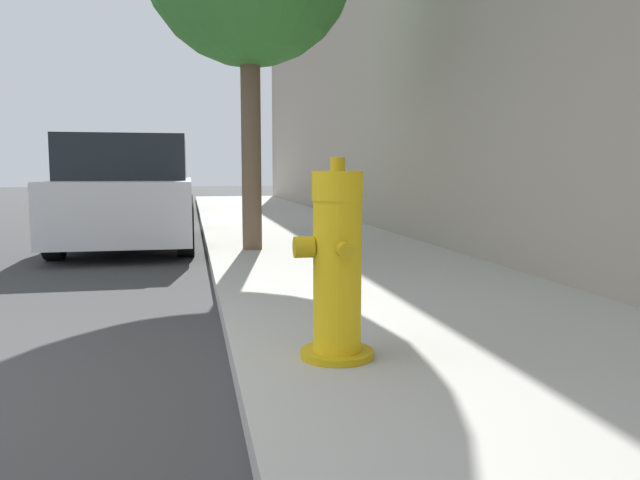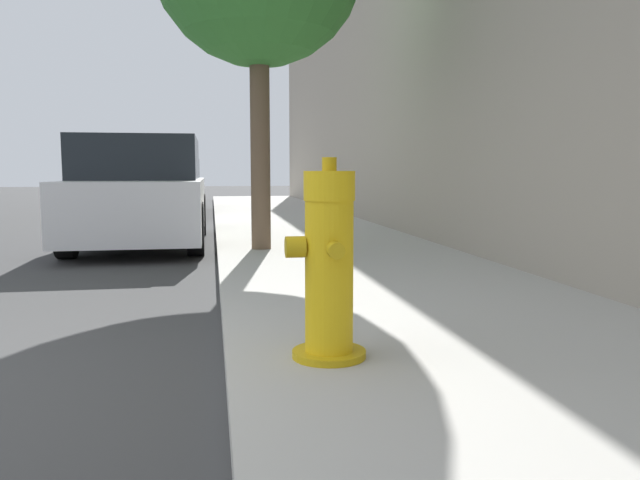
% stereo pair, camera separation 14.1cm
% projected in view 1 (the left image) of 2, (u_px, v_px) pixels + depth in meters
% --- Properties ---
extents(sidewalk_slab, '(2.77, 40.00, 0.12)m').
position_uv_depth(sidewalk_slab, '(522.00, 373.00, 3.05)').
color(sidewalk_slab, '#A8A59E').
rests_on(sidewalk_slab, ground_plane).
extents(fire_hydrant, '(0.40, 0.40, 0.99)m').
position_uv_depth(fire_hydrant, '(337.00, 267.00, 3.05)').
color(fire_hydrant, '#C39C11').
rests_on(fire_hydrant, sidewalk_slab).
extents(parked_car_near, '(1.71, 4.01, 1.49)m').
position_uv_depth(parked_car_near, '(129.00, 195.00, 8.59)').
color(parked_car_near, silver).
rests_on(parked_car_near, ground_plane).
extents(parked_car_mid, '(1.76, 4.39, 1.33)m').
position_uv_depth(parked_car_mid, '(149.00, 187.00, 14.81)').
color(parked_car_mid, '#4C5156').
rests_on(parked_car_mid, ground_plane).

